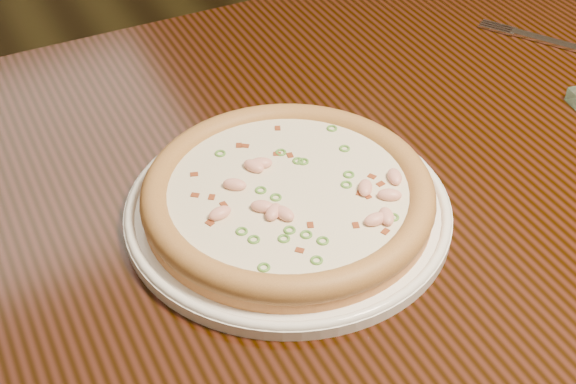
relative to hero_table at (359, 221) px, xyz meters
name	(u,v)px	position (x,y,z in m)	size (l,w,h in m)	color
ground	(107,282)	(-0.20, 0.68, -0.65)	(9.00, 9.00, 0.00)	black
hero_table	(359,221)	(0.00, 0.00, 0.00)	(1.20, 0.80, 0.75)	black
plate	(288,208)	(-0.12, -0.05, 0.11)	(0.33, 0.33, 0.02)	white
pizza	(288,194)	(-0.12, -0.05, 0.13)	(0.29, 0.29, 0.03)	#CE803C
fork	(547,40)	(0.35, 0.11, 0.10)	(0.11, 0.16, 0.00)	silver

